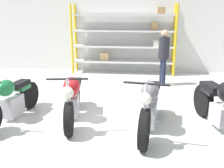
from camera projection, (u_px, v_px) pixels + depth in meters
ground_plane at (110, 123)px, 4.95m from camera, size 30.00×30.00×0.00m
back_wall at (126, 23)px, 9.08m from camera, size 30.00×0.08×3.60m
shelving_rack at (126, 38)px, 8.86m from camera, size 3.68×0.63×2.44m
motorcycle_green at (11, 100)px, 5.02m from camera, size 0.59×2.00×0.99m
motorcycle_red at (73, 98)px, 5.02m from camera, size 0.71×2.03×1.04m
motorcycle_grey at (150, 106)px, 4.53m from camera, size 0.71×2.04×1.09m
motorcycle_black at (224, 106)px, 4.47m from camera, size 0.76×2.15×1.09m
person_browsing at (164, 53)px, 7.39m from camera, size 0.38×0.38×1.66m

